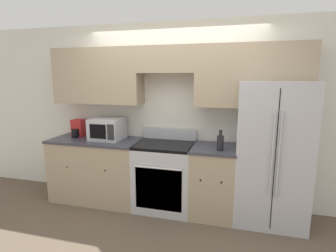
{
  "coord_description": "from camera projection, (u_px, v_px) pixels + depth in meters",
  "views": [
    {
      "loc": [
        0.89,
        -3.04,
        1.84
      ],
      "look_at": [
        0.0,
        0.31,
        1.19
      ],
      "focal_mm": 28.0,
      "sensor_mm": 36.0,
      "label": 1
    }
  ],
  "objects": [
    {
      "name": "refrigerator",
      "position": [
        271.0,
        153.0,
        3.29
      ],
      "size": [
        0.86,
        0.74,
        1.79
      ],
      "color": "#B7B7BC",
      "rests_on": "ground_plane"
    },
    {
      "name": "lower_cabinets_right",
      "position": [
        213.0,
        181.0,
        3.51
      ],
      "size": [
        0.59,
        0.64,
        0.94
      ],
      "color": "tan",
      "rests_on": "ground_plane"
    },
    {
      "name": "wall_back",
      "position": [
        173.0,
        99.0,
        3.73
      ],
      "size": [
        8.0,
        0.39,
        2.6
      ],
      "color": "silver",
      "rests_on": "ground_plane"
    },
    {
      "name": "ground_plane",
      "position": [
        162.0,
        218.0,
        3.45
      ],
      "size": [
        12.0,
        12.0,
        0.0
      ],
      "primitive_type": "plane",
      "color": "brown"
    },
    {
      "name": "lower_cabinets_left",
      "position": [
        97.0,
        169.0,
        3.94
      ],
      "size": [
        1.34,
        0.64,
        0.94
      ],
      "color": "tan",
      "rests_on": "ground_plane"
    },
    {
      "name": "bottle",
      "position": [
        220.0,
        142.0,
        3.25
      ],
      "size": [
        0.08,
        0.08,
        0.26
      ],
      "color": "black",
      "rests_on": "lower_cabinets_right"
    },
    {
      "name": "paper_towel_holder",
      "position": [
        78.0,
        129.0,
        4.03
      ],
      "size": [
        0.18,
        0.24,
        0.26
      ],
      "color": "#B22323",
      "rests_on": "lower_cabinets_left"
    },
    {
      "name": "microwave",
      "position": [
        107.0,
        129.0,
        3.83
      ],
      "size": [
        0.45,
        0.41,
        0.31
      ],
      "color": "#B7B7BC",
      "rests_on": "lower_cabinets_left"
    },
    {
      "name": "oven_range",
      "position": [
        165.0,
        176.0,
        3.67
      ],
      "size": [
        0.78,
        0.65,
        1.1
      ],
      "color": "#B7B7BC",
      "rests_on": "ground_plane"
    }
  ]
}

